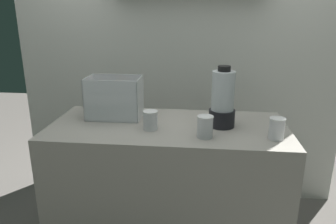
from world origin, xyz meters
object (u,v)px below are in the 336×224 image
carrot_display_bin (114,105)px  juice_cup_orange_left (205,128)px  blender_pitcher (223,101)px  juice_cup_pomegranate_far_left (150,122)px  juice_cup_beet_middle (277,130)px

carrot_display_bin → juice_cup_orange_left: carrot_display_bin is taller
blender_pitcher → juice_cup_orange_left: (-0.10, -0.19, -0.10)m
blender_pitcher → juice_cup_orange_left: bearing=-117.4°
juice_cup_pomegranate_far_left → juice_cup_orange_left: juice_cup_orange_left is taller
carrot_display_bin → juice_cup_orange_left: (0.57, -0.28, -0.03)m
blender_pitcher → juice_cup_beet_middle: bearing=-31.7°
carrot_display_bin → blender_pitcher: 0.68m
juice_cup_orange_left → juice_cup_beet_middle: bearing=2.5°
juice_cup_orange_left → juice_cup_beet_middle: (0.37, 0.02, -0.00)m
juice_cup_orange_left → carrot_display_bin: bearing=153.6°
carrot_display_bin → juice_cup_pomegranate_far_left: (0.26, -0.19, -0.03)m
blender_pitcher → juice_cup_pomegranate_far_left: bearing=-166.2°
blender_pitcher → juice_cup_beet_middle: size_ratio=3.06×
juice_cup_orange_left → juice_cup_beet_middle: juice_cup_orange_left is taller
juice_cup_pomegranate_far_left → juice_cup_beet_middle: juice_cup_beet_middle is taller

